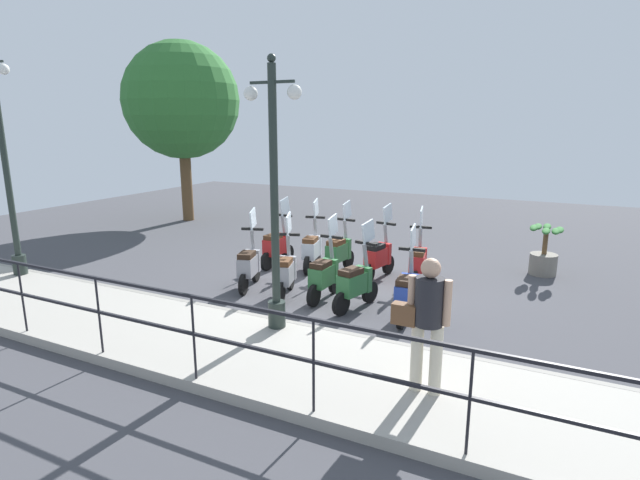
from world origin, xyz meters
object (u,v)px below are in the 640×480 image
object	(u,v)px
scooter_far_3	(312,248)
scooter_far_4	(277,245)
scooter_far_1	(379,256)
tree_large	(182,101)
lamp_post_near	(275,215)
pedestrian_with_bag	(426,315)
lamp_post_far	(7,176)
scooter_far_0	(418,262)
scooter_near_3	(286,272)
scooter_near_0	(407,292)
scooter_near_2	(324,274)
scooter_near_4	(249,264)
scooter_near_1	(356,282)
scooter_far_2	(339,251)
potted_palm	(544,254)

from	to	relation	value
scooter_far_3	scooter_far_4	world-z (taller)	same
scooter_far_1	tree_large	bearing A→B (deg)	77.40
lamp_post_near	pedestrian_with_bag	xyz separation A→B (m)	(-0.87, -2.49, -0.80)
lamp_post_far	scooter_far_0	xyz separation A→B (m)	(3.37, -7.37, -1.67)
pedestrian_with_bag	scooter_near_3	size ratio (longest dim) A/B	1.03
lamp_post_near	scooter_near_0	bearing A→B (deg)	-46.29
scooter_near_2	tree_large	bearing A→B (deg)	58.30
scooter_far_1	scooter_near_4	bearing A→B (deg)	139.82
scooter_far_4	pedestrian_with_bag	bearing A→B (deg)	-128.97
scooter_near_1	scooter_near_2	distance (m)	0.72
lamp_post_near	pedestrian_with_bag	size ratio (longest dim) A/B	2.47
pedestrian_with_bag	scooter_far_0	xyz separation A→B (m)	(4.24, 1.24, -0.60)
lamp_post_near	scooter_far_2	size ratio (longest dim) A/B	2.56
scooter_near_4	lamp_post_far	bearing A→B (deg)	94.01
lamp_post_near	scooter_far_3	size ratio (longest dim) A/B	2.56
tree_large	scooter_far_2	size ratio (longest dim) A/B	3.72
tree_large	scooter_far_3	bearing A→B (deg)	-117.61
lamp_post_near	tree_large	bearing A→B (deg)	48.17
scooter_near_4	pedestrian_with_bag	bearing A→B (deg)	-138.97
scooter_near_3	scooter_near_4	distance (m)	0.89
lamp_post_near	scooter_near_2	xyz separation A→B (m)	(1.77, 0.05, -1.40)
scooter_near_2	scooter_far_2	size ratio (longest dim) A/B	1.00
pedestrian_with_bag	potted_palm	bearing A→B (deg)	-8.36
scooter_near_1	scooter_far_4	xyz separation A→B (m)	(1.71, 2.62, 0.00)
pedestrian_with_bag	scooter_near_2	distance (m)	3.71
lamp_post_far	scooter_near_4	size ratio (longest dim) A/B	2.92
tree_large	potted_palm	distance (m)	11.62
lamp_post_near	tree_large	world-z (taller)	tree_large
lamp_post_far	tree_large	distance (m)	7.10
scooter_near_4	scooter_far_1	world-z (taller)	same
pedestrian_with_bag	scooter_far_3	xyz separation A→B (m)	(4.27, 3.63, -0.60)
potted_palm	scooter_near_3	bearing A→B (deg)	130.82
potted_palm	scooter_far_1	bearing A→B (deg)	120.97
lamp_post_far	pedestrian_with_bag	bearing A→B (deg)	-95.76
scooter_near_1	scooter_far_2	world-z (taller)	same
lamp_post_far	scooter_far_2	world-z (taller)	lamp_post_far
pedestrian_with_bag	scooter_near_0	size ratio (longest dim) A/B	1.03
scooter_near_3	lamp_post_near	bearing A→B (deg)	-171.89
lamp_post_far	scooter_far_3	world-z (taller)	lamp_post_far
scooter_near_2	scooter_near_0	bearing A→B (deg)	-97.19
pedestrian_with_bag	scooter_far_1	distance (m)	4.81
pedestrian_with_bag	tree_large	bearing A→B (deg)	53.46
potted_palm	scooter_near_4	distance (m)	6.23
pedestrian_with_bag	tree_large	distance (m)	12.90
scooter_near_0	scooter_far_0	distance (m)	1.89
lamp_post_near	scooter_near_3	bearing A→B (deg)	25.79
scooter_far_2	scooter_far_4	distance (m)	1.48
lamp_post_near	scooter_near_1	xyz separation A→B (m)	(1.58, -0.64, -1.40)
scooter_near_2	scooter_near_3	distance (m)	0.74
scooter_far_4	scooter_near_2	bearing A→B (deg)	-124.33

